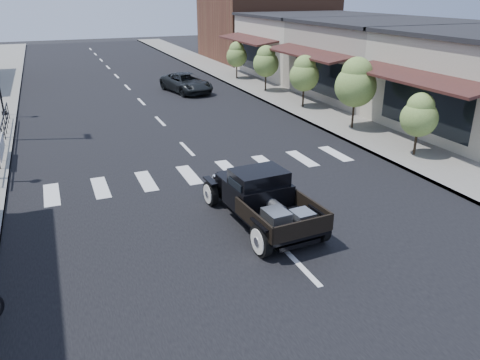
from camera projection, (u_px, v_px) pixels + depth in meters
name	position (u px, v px, depth m)	size (l,w,h in m)	color
ground	(252.00, 216.00, 14.26)	(120.00, 120.00, 0.00)	black
road	(148.00, 109.00, 27.11)	(14.00, 80.00, 0.02)	black
road_markings	(170.00, 131.00, 22.83)	(12.00, 60.00, 0.06)	silver
sidewalk_right	(279.00, 96.00, 30.07)	(3.00, 80.00, 0.15)	gray
storefront_mid	(386.00, 60.00, 29.82)	(10.00, 9.00, 4.50)	#A59B8A
storefront_far	(313.00, 46.00, 37.54)	(10.00, 9.00, 4.50)	#BAB19E
far_building_right	(266.00, 22.00, 45.81)	(11.00, 10.00, 7.00)	brown
railing	(2.00, 135.00, 20.02)	(0.08, 10.00, 1.00)	black
banner	(3.00, 153.00, 18.41)	(0.04, 2.20, 0.60)	silver
small_tree_a	(418.00, 126.00, 18.70)	(1.47, 1.47, 2.45)	olive
small_tree_b	(355.00, 95.00, 22.28)	(1.96, 1.96, 3.27)	olive
small_tree_c	(304.00, 82.00, 26.54)	(1.68, 1.68, 2.80)	olive
small_tree_d	(266.00, 69.00, 30.88)	(1.69, 1.69, 2.82)	olive
small_tree_e	(237.00, 61.00, 35.35)	(1.56, 1.56, 2.60)	olive
hotrod_pickup	(262.00, 198.00, 13.55)	(2.19, 4.69, 1.63)	black
second_car	(186.00, 83.00, 31.27)	(2.08, 4.52, 1.25)	black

